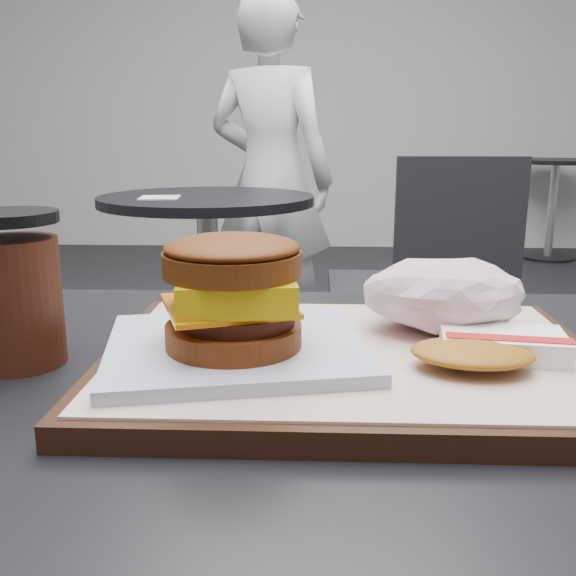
# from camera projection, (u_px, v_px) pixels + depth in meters

# --- Properties ---
(serving_tray) EXTENTS (0.38, 0.28, 0.02)m
(serving_tray) POSITION_uv_depth(u_px,v_px,m) (351.00, 361.00, 0.50)
(serving_tray) COLOR black
(serving_tray) RESTS_ON customer_table
(breakfast_sandwich) EXTENTS (0.22, 0.20, 0.09)m
(breakfast_sandwich) POSITION_uv_depth(u_px,v_px,m) (234.00, 306.00, 0.47)
(breakfast_sandwich) COLOR silver
(breakfast_sandwich) RESTS_ON serving_tray
(hash_brown) EXTENTS (0.12, 0.10, 0.02)m
(hash_brown) POSITION_uv_depth(u_px,v_px,m) (489.00, 348.00, 0.47)
(hash_brown) COLOR white
(hash_brown) RESTS_ON serving_tray
(crumpled_wrapper) EXTENTS (0.14, 0.11, 0.06)m
(crumpled_wrapper) POSITION_uv_depth(u_px,v_px,m) (444.00, 295.00, 0.54)
(crumpled_wrapper) COLOR white
(crumpled_wrapper) RESTS_ON serving_tray
(coffee_cup) EXTENTS (0.08, 0.08, 0.12)m
(coffee_cup) POSITION_uv_depth(u_px,v_px,m) (15.00, 295.00, 0.51)
(coffee_cup) COLOR #3B170E
(coffee_cup) RESTS_ON customer_table
(neighbor_table) EXTENTS (0.70, 0.70, 0.75)m
(neighbor_table) POSITION_uv_depth(u_px,v_px,m) (208.00, 256.00, 2.13)
(neighbor_table) COLOR black
(neighbor_table) RESTS_ON ground
(napkin) EXTENTS (0.13, 0.13, 0.00)m
(napkin) POSITION_uv_depth(u_px,v_px,m) (160.00, 198.00, 2.00)
(napkin) COLOR silver
(napkin) RESTS_ON neighbor_table
(neighbor_chair) EXTENTS (0.60, 0.42, 0.88)m
(neighbor_chair) POSITION_uv_depth(u_px,v_px,m) (417.00, 275.00, 2.03)
(neighbor_chair) COLOR #ABABB0
(neighbor_chair) RESTS_ON ground
(patron) EXTENTS (0.64, 0.53, 1.51)m
(patron) POSITION_uv_depth(u_px,v_px,m) (271.00, 180.00, 2.70)
(patron) COLOR silver
(patron) RESTS_ON ground
(bg_table_far) EXTENTS (0.66, 0.66, 0.75)m
(bg_table_far) POSITION_uv_depth(u_px,v_px,m) (554.00, 185.00, 4.81)
(bg_table_far) COLOR black
(bg_table_far) RESTS_ON ground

